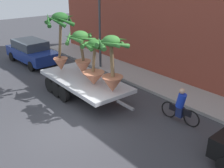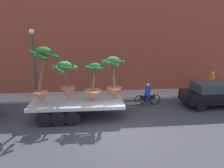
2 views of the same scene
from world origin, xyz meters
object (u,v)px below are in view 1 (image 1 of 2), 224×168
(potted_palm_middle, at_px, (82,52))
(street_lamp, at_px, (100,19))
(trailing_car, at_px, (32,51))
(potted_palm_rear, at_px, (112,66))
(cyclist, at_px, (180,107))
(potted_palm_front, at_px, (94,67))
(potted_palm_extra, at_px, (60,37))
(flatbed_trailer, at_px, (82,82))

(potted_palm_middle, height_order, street_lamp, street_lamp)
(trailing_car, xyz_separation_m, street_lamp, (4.01, 2.91, 2.40))
(potted_palm_rear, bearing_deg, cyclist, 33.53)
(potted_palm_front, distance_m, trailing_car, 7.99)
(potted_palm_rear, height_order, potted_palm_extra, potted_palm_extra)
(cyclist, height_order, street_lamp, street_lamp)
(potted_palm_middle, xyz_separation_m, potted_palm_extra, (-1.17, -0.50, 0.60))
(potted_palm_rear, relative_size, street_lamp, 0.52)
(flatbed_trailer, relative_size, trailing_car, 1.34)
(flatbed_trailer, distance_m, potted_palm_extra, 2.54)
(potted_palm_front, distance_m, street_lamp, 5.28)
(trailing_car, bearing_deg, potted_palm_rear, -1.39)
(flatbed_trailer, relative_size, potted_palm_front, 2.85)
(flatbed_trailer, bearing_deg, potted_palm_front, -3.43)
(potted_palm_extra, height_order, trailing_car, potted_palm_extra)
(potted_palm_front, height_order, potted_palm_extra, potted_palm_extra)
(flatbed_trailer, bearing_deg, trailing_car, 177.46)
(potted_palm_middle, relative_size, street_lamp, 0.46)
(potted_palm_middle, height_order, potted_palm_front, potted_palm_middle)
(trailing_car, bearing_deg, flatbed_trailer, -2.54)
(potted_palm_rear, bearing_deg, potted_palm_extra, -175.32)
(potted_palm_extra, height_order, street_lamp, street_lamp)
(cyclist, distance_m, trailing_car, 11.61)
(potted_palm_rear, xyz_separation_m, street_lamp, (-5.03, 3.13, 1.06))
(potted_palm_front, bearing_deg, cyclist, 26.41)
(flatbed_trailer, height_order, street_lamp, street_lamp)
(potted_palm_front, bearing_deg, street_lamp, 139.92)
(potted_palm_extra, bearing_deg, cyclist, 17.25)
(cyclist, relative_size, trailing_car, 0.40)
(potted_palm_rear, bearing_deg, street_lamp, 148.09)
(flatbed_trailer, xyz_separation_m, potted_palm_extra, (-1.49, -0.23, 2.04))
(potted_palm_front, xyz_separation_m, potted_palm_extra, (-2.68, -0.16, 0.95))
(potted_palm_middle, distance_m, street_lamp, 3.93)
(cyclist, xyz_separation_m, trailing_car, (-11.52, -1.42, 0.16))
(potted_palm_extra, distance_m, street_lamp, 3.68)
(potted_palm_extra, relative_size, cyclist, 1.67)
(potted_palm_rear, height_order, potted_palm_front, potted_palm_rear)
(potted_palm_rear, relative_size, cyclist, 1.35)
(potted_palm_front, bearing_deg, flatbed_trailer, 176.57)
(cyclist, bearing_deg, potted_palm_extra, -162.75)
(trailing_car, bearing_deg, potted_palm_front, -2.67)
(flatbed_trailer, xyz_separation_m, trailing_car, (-6.73, 0.30, 0.08))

